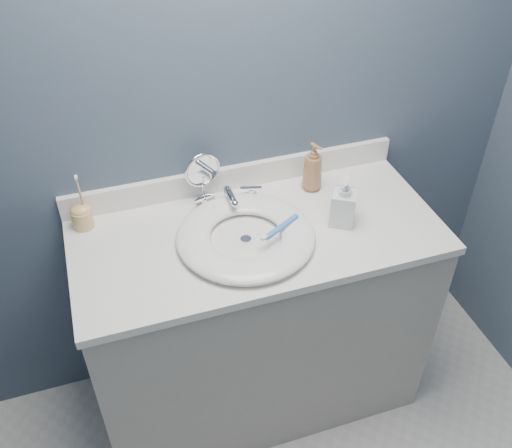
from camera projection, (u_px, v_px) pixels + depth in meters
name	position (u px, v px, depth m)	size (l,w,h in m)	color
back_wall	(231.00, 106.00, 1.88)	(2.20, 0.02, 2.40)	#405361
vanity_cabinet	(257.00, 323.00, 2.17)	(1.20, 0.55, 0.85)	#ABA79C
countertop	(258.00, 235.00, 1.89)	(1.22, 0.57, 0.03)	white
backsplash	(235.00, 177.00, 2.04)	(1.22, 0.02, 0.09)	white
basin	(246.00, 236.00, 1.83)	(0.45, 0.45, 0.04)	white
drain	(246.00, 239.00, 1.84)	(0.04, 0.04, 0.01)	silver
faucet	(229.00, 199.00, 1.97)	(0.25, 0.13, 0.07)	silver
makeup_mirror	(203.00, 175.00, 1.94)	(0.13, 0.07, 0.19)	silver
soap_bottle_amber	(313.00, 167.00, 2.01)	(0.07, 0.07, 0.18)	#9A6945
soap_bottle_clear	(344.00, 201.00, 1.86)	(0.08, 0.08, 0.18)	silver
toothbrush_holder	(82.00, 215.00, 1.87)	(0.07, 0.07, 0.20)	#DEB66F
toothbrush_lying	(280.00, 228.00, 1.83)	(0.16, 0.10, 0.02)	#3D78DB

